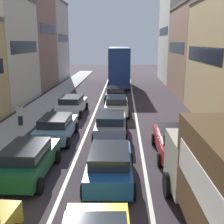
{
  "coord_description": "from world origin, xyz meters",
  "views": [
    {
      "loc": [
        0.68,
        -4.83,
        5.74
      ],
      "look_at": [
        0.0,
        12.0,
        1.6
      ],
      "focal_mm": 45.78,
      "sensor_mm": 36.0,
      "label": 1
    }
  ],
  "objects_px": {
    "coupe_centre_lane_fourth": "(116,105)",
    "sedan_centre_lane_fifth": "(116,94)",
    "hatchback_centre_lane_third": "(111,124)",
    "sedan_left_lane_fourth": "(72,104)",
    "bus_mid_queue_primary": "(119,65)",
    "wagon_left_lane_second": "(28,160)",
    "pedestrian_near_kerb": "(20,114)",
    "sedan_right_lane_behind_truck": "(175,141)",
    "sedan_centre_lane_second": "(110,164)",
    "sedan_left_lane_third": "(57,127)"
  },
  "relations": [
    {
      "from": "sedan_left_lane_third",
      "to": "sedan_left_lane_fourth",
      "type": "height_order",
      "value": "same"
    },
    {
      "from": "hatchback_centre_lane_third",
      "to": "sedan_left_lane_third",
      "type": "relative_size",
      "value": 1.0
    },
    {
      "from": "sedan_left_lane_fourth",
      "to": "bus_mid_queue_primary",
      "type": "bearing_deg",
      "value": -10.91
    },
    {
      "from": "sedan_centre_lane_second",
      "to": "sedan_left_lane_third",
      "type": "distance_m",
      "value": 6.19
    },
    {
      "from": "coupe_centre_lane_fourth",
      "to": "sedan_centre_lane_fifth",
      "type": "height_order",
      "value": "same"
    },
    {
      "from": "wagon_left_lane_second",
      "to": "coupe_centre_lane_fourth",
      "type": "distance_m",
      "value": 11.8
    },
    {
      "from": "hatchback_centre_lane_third",
      "to": "sedan_left_lane_third",
      "type": "height_order",
      "value": "same"
    },
    {
      "from": "sedan_left_lane_third",
      "to": "bus_mid_queue_primary",
      "type": "bearing_deg",
      "value": -8.49
    },
    {
      "from": "sedan_left_lane_fourth",
      "to": "pedestrian_near_kerb",
      "type": "distance_m",
      "value": 4.82
    },
    {
      "from": "wagon_left_lane_second",
      "to": "hatchback_centre_lane_third",
      "type": "distance_m",
      "value": 6.55
    },
    {
      "from": "hatchback_centre_lane_third",
      "to": "sedan_right_lane_behind_truck",
      "type": "xyz_separation_m",
      "value": [
        3.43,
        -2.91,
        0.0
      ]
    },
    {
      "from": "wagon_left_lane_second",
      "to": "sedan_right_lane_behind_truck",
      "type": "xyz_separation_m",
      "value": [
        6.79,
        2.71,
        0.0
      ]
    },
    {
      "from": "wagon_left_lane_second",
      "to": "pedestrian_near_kerb",
      "type": "bearing_deg",
      "value": 22.76
    },
    {
      "from": "sedan_left_lane_fourth",
      "to": "sedan_centre_lane_fifth",
      "type": "height_order",
      "value": "same"
    },
    {
      "from": "sedan_centre_lane_fifth",
      "to": "pedestrian_near_kerb",
      "type": "bearing_deg",
      "value": 146.06
    },
    {
      "from": "coupe_centre_lane_fourth",
      "to": "sedan_right_lane_behind_truck",
      "type": "xyz_separation_m",
      "value": [
        3.23,
        -8.54,
        0.0
      ]
    },
    {
      "from": "sedan_left_lane_third",
      "to": "pedestrian_near_kerb",
      "type": "xyz_separation_m",
      "value": [
        -3.12,
        2.51,
        0.15
      ]
    },
    {
      "from": "sedan_right_lane_behind_truck",
      "to": "sedan_left_lane_third",
      "type": "bearing_deg",
      "value": 72.15
    },
    {
      "from": "sedan_centre_lane_fifth",
      "to": "pedestrian_near_kerb",
      "type": "relative_size",
      "value": 2.62
    },
    {
      "from": "wagon_left_lane_second",
      "to": "sedan_right_lane_behind_truck",
      "type": "relative_size",
      "value": 1.01
    },
    {
      "from": "sedan_left_lane_fourth",
      "to": "sedan_centre_lane_fifth",
      "type": "relative_size",
      "value": 1.01
    },
    {
      "from": "coupe_centre_lane_fourth",
      "to": "sedan_right_lane_behind_truck",
      "type": "bearing_deg",
      "value": -160.27
    },
    {
      "from": "hatchback_centre_lane_third",
      "to": "sedan_left_lane_fourth",
      "type": "height_order",
      "value": "same"
    },
    {
      "from": "sedan_left_lane_third",
      "to": "wagon_left_lane_second",
      "type": "bearing_deg",
      "value": 178.72
    },
    {
      "from": "sedan_centre_lane_second",
      "to": "bus_mid_queue_primary",
      "type": "xyz_separation_m",
      "value": [
        -0.08,
        26.52,
        2.03
      ]
    },
    {
      "from": "hatchback_centre_lane_third",
      "to": "sedan_left_lane_third",
      "type": "xyz_separation_m",
      "value": [
        -3.22,
        -0.75,
        0.0
      ]
    },
    {
      "from": "hatchback_centre_lane_third",
      "to": "sedan_centre_lane_fifth",
      "type": "relative_size",
      "value": 0.99
    },
    {
      "from": "wagon_left_lane_second",
      "to": "sedan_left_lane_third",
      "type": "bearing_deg",
      "value": -0.87
    },
    {
      "from": "sedan_centre_lane_second",
      "to": "sedan_right_lane_behind_truck",
      "type": "height_order",
      "value": "same"
    },
    {
      "from": "hatchback_centre_lane_third",
      "to": "coupe_centre_lane_fourth",
      "type": "relative_size",
      "value": 0.99
    },
    {
      "from": "hatchback_centre_lane_third",
      "to": "bus_mid_queue_primary",
      "type": "relative_size",
      "value": 0.41
    },
    {
      "from": "sedan_left_lane_third",
      "to": "hatchback_centre_lane_third",
      "type": "bearing_deg",
      "value": -76.46
    },
    {
      "from": "sedan_centre_lane_fifth",
      "to": "hatchback_centre_lane_third",
      "type": "bearing_deg",
      "value": -178.73
    },
    {
      "from": "sedan_left_lane_third",
      "to": "bus_mid_queue_primary",
      "type": "distance_m",
      "value": 21.72
    },
    {
      "from": "pedestrian_near_kerb",
      "to": "wagon_left_lane_second",
      "type": "bearing_deg",
      "value": -26.04
    },
    {
      "from": "sedan_left_lane_third",
      "to": "sedan_right_lane_behind_truck",
      "type": "height_order",
      "value": "same"
    },
    {
      "from": "hatchback_centre_lane_third",
      "to": "sedan_right_lane_behind_truck",
      "type": "distance_m",
      "value": 4.49
    },
    {
      "from": "hatchback_centre_lane_third",
      "to": "sedan_centre_lane_fifth",
      "type": "height_order",
      "value": "same"
    },
    {
      "from": "wagon_left_lane_second",
      "to": "pedestrian_near_kerb",
      "type": "distance_m",
      "value": 7.96
    },
    {
      "from": "sedan_centre_lane_second",
      "to": "hatchback_centre_lane_third",
      "type": "bearing_deg",
      "value": 1.35
    },
    {
      "from": "wagon_left_lane_second",
      "to": "coupe_centre_lane_fourth",
      "type": "height_order",
      "value": "same"
    },
    {
      "from": "wagon_left_lane_second",
      "to": "sedan_left_lane_third",
      "type": "distance_m",
      "value": 4.87
    },
    {
      "from": "sedan_right_lane_behind_truck",
      "to": "wagon_left_lane_second",
      "type": "bearing_deg",
      "value": 111.88
    },
    {
      "from": "wagon_left_lane_second",
      "to": "hatchback_centre_lane_third",
      "type": "xyz_separation_m",
      "value": [
        3.36,
        5.62,
        0.0
      ]
    },
    {
      "from": "sedan_left_lane_third",
      "to": "sedan_centre_lane_fifth",
      "type": "relative_size",
      "value": 0.99
    },
    {
      "from": "sedan_left_lane_fourth",
      "to": "sedan_left_lane_third",
      "type": "bearing_deg",
      "value": -175.88
    },
    {
      "from": "sedan_left_lane_fourth",
      "to": "pedestrian_near_kerb",
      "type": "relative_size",
      "value": 2.63
    },
    {
      "from": "coupe_centre_lane_fourth",
      "to": "sedan_centre_lane_fifth",
      "type": "distance_m",
      "value": 5.1
    },
    {
      "from": "sedan_left_lane_fourth",
      "to": "bus_mid_queue_primary",
      "type": "distance_m",
      "value": 15.57
    },
    {
      "from": "bus_mid_queue_primary",
      "to": "pedestrian_near_kerb",
      "type": "distance_m",
      "value": 20.02
    }
  ]
}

